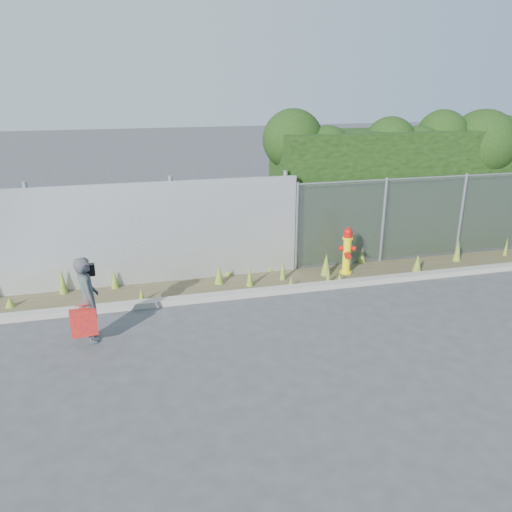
{
  "coord_description": "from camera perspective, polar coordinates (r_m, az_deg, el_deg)",
  "views": [
    {
      "loc": [
        -2.49,
        -7.26,
        4.18
      ],
      "look_at": [
        -0.3,
        1.4,
        1.0
      ],
      "focal_mm": 35.0,
      "sensor_mm": 36.0,
      "label": 1
    }
  ],
  "objects": [
    {
      "name": "fire_hydrant",
      "position": [
        11.34,
        10.37,
        0.52
      ],
      "size": [
        0.37,
        0.33,
        1.11
      ],
      "rotation": [
        0.0,
        0.0,
        -0.29
      ],
      "color": "yellow",
      "rests_on": "ground"
    },
    {
      "name": "curb",
      "position": [
        10.26,
        1.08,
        -4.09
      ],
      "size": [
        16.0,
        0.22,
        0.12
      ],
      "primitive_type": "cube",
      "color": "gray",
      "rests_on": "ground"
    },
    {
      "name": "corrugated_fence",
      "position": [
        10.74,
        -17.62,
        2.01
      ],
      "size": [
        8.5,
        0.21,
        2.3
      ],
      "color": "silver",
      "rests_on": "ground"
    },
    {
      "name": "ground",
      "position": [
        8.74,
        4.21,
        -9.04
      ],
      "size": [
        80.0,
        80.0,
        0.0
      ],
      "primitive_type": "plane",
      "color": "#3D3D3F",
      "rests_on": "ground"
    },
    {
      "name": "weed_strip",
      "position": [
        10.94,
        2.43,
        -2.2
      ],
      "size": [
        16.0,
        1.34,
        0.55
      ],
      "color": "#443C26",
      "rests_on": "ground"
    },
    {
      "name": "hedge",
      "position": [
        13.48,
        17.91,
        9.05
      ],
      "size": [
        7.61,
        1.93,
        3.54
      ],
      "color": "black",
      "rests_on": "ground"
    },
    {
      "name": "black_shoulder_bag",
      "position": [
        8.76,
        -18.82,
        -1.53
      ],
      "size": [
        0.27,
        0.11,
        0.2
      ],
      "rotation": [
        0.0,
        0.0,
        0.03
      ],
      "color": "black"
    },
    {
      "name": "woman",
      "position": [
        8.71,
        -18.65,
        -4.73
      ],
      "size": [
        0.46,
        0.61,
        1.49
      ],
      "primitive_type": "imported",
      "rotation": [
        0.0,
        0.0,
        1.79
      ],
      "color": "#0F6161",
      "rests_on": "ground"
    },
    {
      "name": "chainlink_fence",
      "position": [
        12.67,
        18.54,
        4.17
      ],
      "size": [
        6.5,
        0.07,
        2.05
      ],
      "color": "gray",
      "rests_on": "ground"
    },
    {
      "name": "red_tote_bag",
      "position": [
        8.66,
        -19.08,
        -7.18
      ],
      "size": [
        0.41,
        0.15,
        0.54
      ],
      "rotation": [
        0.0,
        0.0,
        0.1
      ],
      "color": "maroon"
    }
  ]
}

